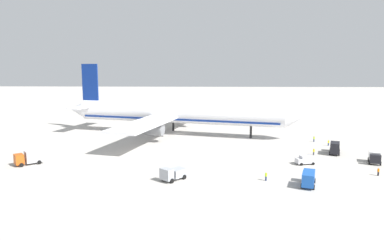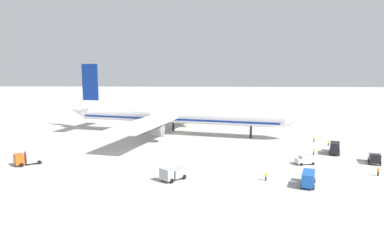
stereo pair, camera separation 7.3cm
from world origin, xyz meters
TOP-DOWN VIEW (x-y plane):
  - ground_plane at (0.00, 0.00)m, footprint 600.00×600.00m
  - airliner at (-1.24, 0.29)m, footprint 78.62×67.94m
  - service_truck_0 at (47.15, -34.08)m, footprint 3.69×5.00m
  - service_truck_1 at (41.45, -25.29)m, footprint 4.31×6.98m
  - service_truck_2 at (27.77, -50.29)m, footprint 3.89×6.36m
  - service_truck_3 at (2.87, -47.84)m, footprint 5.24×5.49m
  - service_truck_5 at (-30.09, -37.93)m, footprint 5.95×5.59m
  - service_van at (31.35, -35.57)m, footprint 4.56×2.80m
  - ground_worker_0 at (35.76, -26.97)m, footprint 0.56×0.56m
  - ground_worker_1 at (43.10, -15.98)m, footprint 0.52×0.52m
  - ground_worker_2 at (43.46, -43.61)m, footprint 0.44×0.44m
  - ground_worker_3 at (20.58, -47.60)m, footprint 0.55×0.55m
  - ground_worker_4 at (40.63, -11.01)m, footprint 0.56×0.56m
  - traffic_cone_0 at (36.26, 32.53)m, footprint 0.36×0.36m
  - traffic_cone_1 at (23.57, 34.51)m, footprint 0.36×0.36m
  - traffic_cone_2 at (-23.74, 37.74)m, footprint 0.36×0.36m
  - traffic_cone_3 at (22.04, 37.42)m, footprint 0.36×0.36m

SIDE VIEW (x-z plane):
  - ground_plane at x=0.00m, z-range 0.00..0.00m
  - traffic_cone_0 at x=36.26m, z-range 0.00..0.55m
  - traffic_cone_1 at x=23.57m, z-range 0.00..0.55m
  - traffic_cone_2 at x=-23.74m, z-range 0.00..0.55m
  - traffic_cone_3 at x=22.04m, z-range 0.00..0.55m
  - ground_worker_1 at x=43.10m, z-range 0.01..1.66m
  - ground_worker_2 at x=43.46m, z-range 0.01..1.66m
  - ground_worker_4 at x=40.63m, z-range 0.01..1.70m
  - ground_worker_0 at x=35.76m, z-range 0.01..1.71m
  - ground_worker_3 at x=20.58m, z-range 0.02..1.75m
  - service_van at x=31.35m, z-range 0.05..2.02m
  - service_truck_3 at x=2.87m, z-range 0.01..2.61m
  - service_truck_0 at x=47.15m, z-range 0.14..2.71m
  - service_truck_2 at x=27.77m, z-range 0.14..2.85m
  - service_truck_1 at x=41.45m, z-range 0.10..3.16m
  - service_truck_5 at x=-30.09m, z-range 0.13..3.14m
  - airliner at x=-1.24m, z-range -4.61..18.13m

